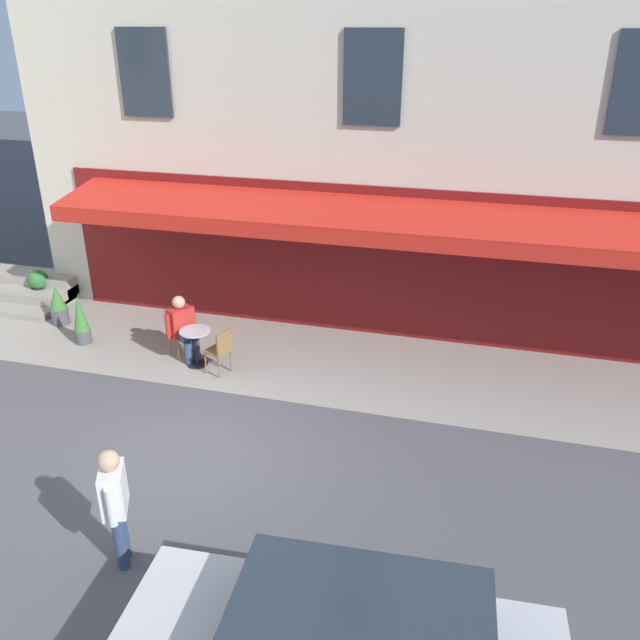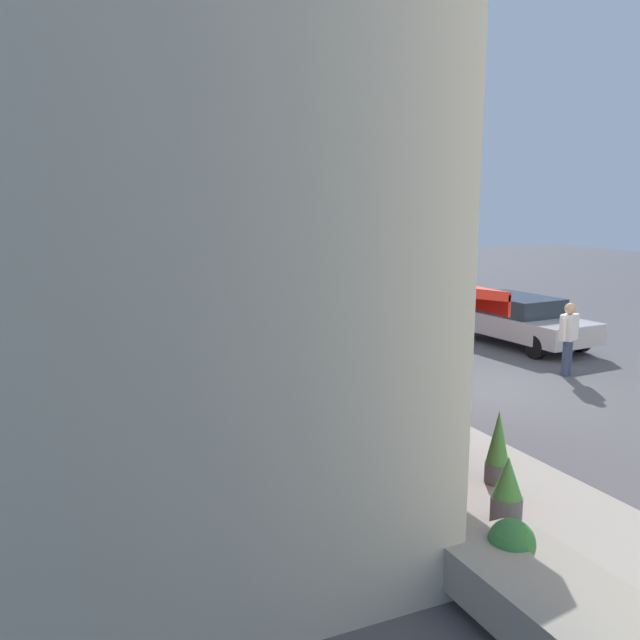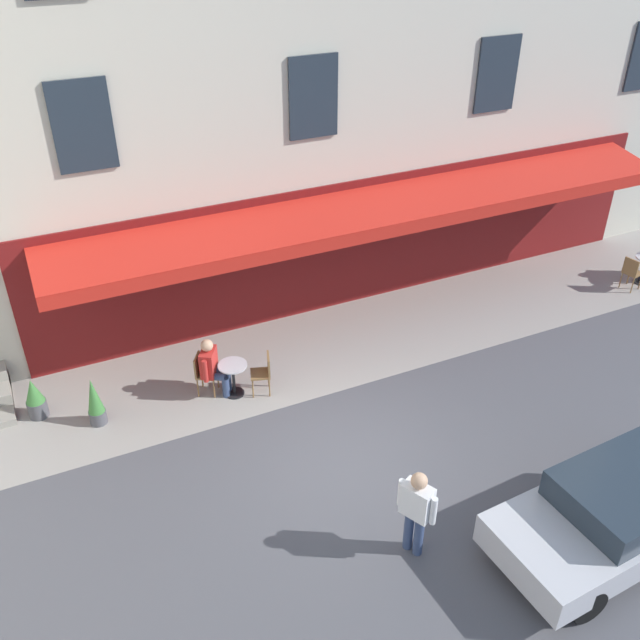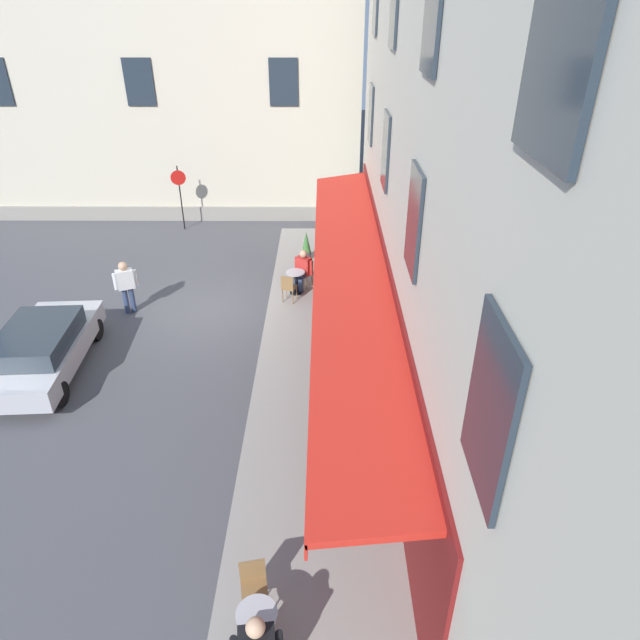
{
  "view_description": "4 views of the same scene",
  "coord_description": "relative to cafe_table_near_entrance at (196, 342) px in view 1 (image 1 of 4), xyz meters",
  "views": [
    {
      "loc": [
        -4.07,
        7.64,
        6.18
      ],
      "look_at": [
        -1.22,
        -2.9,
        1.15
      ],
      "focal_mm": 36.69,
      "sensor_mm": 36.0,
      "label": 1
    },
    {
      "loc": [
        10.88,
        -8.77,
        3.91
      ],
      "look_at": [
        -1.17,
        -3.33,
        1.52
      ],
      "focal_mm": 37.16,
      "sensor_mm": 36.0,
      "label": 2
    },
    {
      "loc": [
        4.35,
        8.4,
        9.13
      ],
      "look_at": [
        -0.93,
        -3.05,
        1.01
      ],
      "focal_mm": 39.1,
      "sensor_mm": 36.0,
      "label": 3
    },
    {
      "loc": [
        -14.76,
        -3.51,
        8.29
      ],
      "look_at": [
        -2.53,
        -3.44,
        1.16
      ],
      "focal_mm": 31.17,
      "sensor_mm": 36.0,
      "label": 4
    }
  ],
  "objects": [
    {
      "name": "walking_pedestrian_in_white",
      "position": [
        -1.29,
        4.95,
        0.48
      ],
      "size": [
        0.45,
        0.63,
        1.66
      ],
      "color": "navy",
      "rests_on": "ground_plane"
    },
    {
      "name": "seated_companion_in_red",
      "position": [
        0.36,
        -0.21,
        0.21
      ],
      "size": [
        0.65,
        0.62,
        1.31
      ],
      "color": "navy",
      "rests_on": "ground_plane"
    },
    {
      "name": "sidewalk_cafe_terrace",
      "position": [
        -4.46,
        -0.76,
        -0.49
      ],
      "size": [
        20.5,
        3.2,
        0.01
      ],
      "primitive_type": "cube",
      "color": "gray",
      "rests_on": "ground_plane"
    },
    {
      "name": "cafe_table_near_entrance",
      "position": [
        0.0,
        0.0,
        0.0
      ],
      "size": [
        0.6,
        0.6,
        0.75
      ],
      "color": "black",
      "rests_on": "ground_plane"
    },
    {
      "name": "potted_plant_entrance_right",
      "position": [
        4.95,
        -1.92,
        -0.05
      ],
      "size": [
        0.47,
        0.47,
        0.81
      ],
      "color": "#2D2D33",
      "rests_on": "ground_plane"
    },
    {
      "name": "potted_plant_entrance_left",
      "position": [
        2.72,
        -0.27,
        0.03
      ],
      "size": [
        0.34,
        0.34,
        1.06
      ],
      "color": "#4C4C51",
      "rests_on": "ground_plane"
    },
    {
      "name": "cafe_chair_wicker_corner_left",
      "position": [
        0.54,
        -0.32,
        0.06
      ],
      "size": [
        0.55,
        0.55,
        0.91
      ],
      "color": "olive",
      "rests_on": "ground_plane"
    },
    {
      "name": "cafe_chair_wicker_under_awning",
      "position": [
        -0.6,
        0.19,
        0.06
      ],
      "size": [
        0.5,
        0.5,
        0.91
      ],
      "color": "olive",
      "rests_on": "ground_plane"
    },
    {
      "name": "back_alley_steps",
      "position": [
        5.39,
        -1.96,
        -0.25
      ],
      "size": [
        2.4,
        1.75,
        0.6
      ],
      "color": "gray",
      "rests_on": "ground_plane"
    },
    {
      "name": "potted_plant_by_steps",
      "position": [
        3.76,
        -0.98,
        -0.06
      ],
      "size": [
        0.38,
        0.38,
        0.88
      ],
      "color": "#4C4C51",
      "rests_on": "ground_plane"
    },
    {
      "name": "ground_plane",
      "position": [
        -1.21,
        2.64,
        -0.49
      ],
      "size": [
        70.0,
        70.0,
        0.0
      ],
      "primitive_type": "plane",
      "color": "#4C4C51"
    }
  ]
}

